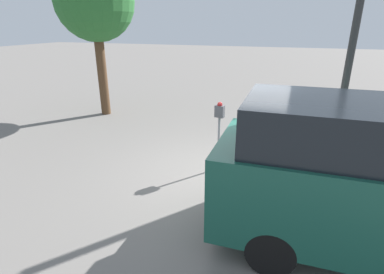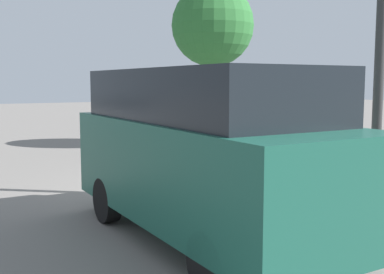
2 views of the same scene
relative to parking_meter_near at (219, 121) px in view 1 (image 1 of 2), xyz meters
The scene contains 4 objects.
ground_plane 1.23m from the parking_meter_near, 70.20° to the right, with size 80.00×80.00×0.00m, color slate.
parking_meter_near is the anchor object (origin of this frame).
lamp_post 3.06m from the parking_meter_near, 32.13° to the left, with size 0.44×0.44×5.33m.
street_tree 6.44m from the parking_meter_near, 149.00° to the left, with size 2.58×2.58×5.11m.
Camera 1 is at (1.33, -5.65, 3.13)m, focal length 28.00 mm.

